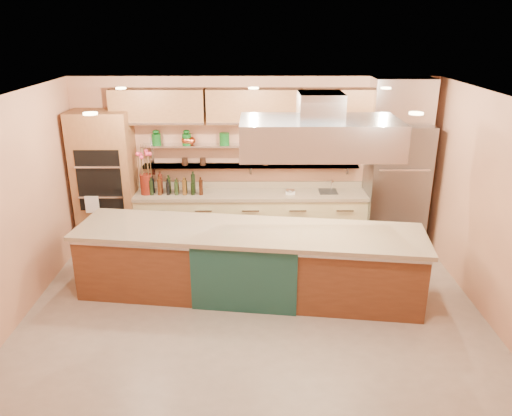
{
  "coord_description": "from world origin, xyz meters",
  "views": [
    {
      "loc": [
        0.0,
        -5.7,
        3.61
      ],
      "look_at": [
        0.03,
        1.0,
        1.11
      ],
      "focal_mm": 35.0,
      "sensor_mm": 36.0,
      "label": 1
    }
  ],
  "objects_px": {
    "refrigerator": "(395,187)",
    "copper_kettle": "(191,141)",
    "flower_vase": "(146,184)",
    "kitchen_scale": "(290,191)",
    "green_canister": "(224,139)",
    "island": "(249,262)"
  },
  "relations": [
    {
      "from": "copper_kettle",
      "to": "green_canister",
      "type": "height_order",
      "value": "green_canister"
    },
    {
      "from": "copper_kettle",
      "to": "refrigerator",
      "type": "bearing_deg",
      "value": -3.89
    },
    {
      "from": "flower_vase",
      "to": "green_canister",
      "type": "distance_m",
      "value": 1.5
    },
    {
      "from": "refrigerator",
      "to": "copper_kettle",
      "type": "bearing_deg",
      "value": 176.11
    },
    {
      "from": "kitchen_scale",
      "to": "flower_vase",
      "type": "bearing_deg",
      "value": 167.04
    },
    {
      "from": "refrigerator",
      "to": "flower_vase",
      "type": "xyz_separation_m",
      "value": [
        -4.13,
        0.01,
        0.05
      ]
    },
    {
      "from": "island",
      "to": "flower_vase",
      "type": "distance_m",
      "value": 2.44
    },
    {
      "from": "kitchen_scale",
      "to": "green_canister",
      "type": "bearing_deg",
      "value": 155.61
    },
    {
      "from": "kitchen_scale",
      "to": "copper_kettle",
      "type": "bearing_deg",
      "value": 159.42
    },
    {
      "from": "island",
      "to": "copper_kettle",
      "type": "distance_m",
      "value": 2.46
    },
    {
      "from": "island",
      "to": "green_canister",
      "type": "height_order",
      "value": "green_canister"
    },
    {
      "from": "copper_kettle",
      "to": "green_canister",
      "type": "bearing_deg",
      "value": 0.0
    },
    {
      "from": "refrigerator",
      "to": "copper_kettle",
      "type": "distance_m",
      "value": 3.47
    },
    {
      "from": "island",
      "to": "flower_vase",
      "type": "relative_size",
      "value": 13.66
    },
    {
      "from": "green_canister",
      "to": "refrigerator",
      "type": "bearing_deg",
      "value": -4.65
    },
    {
      "from": "kitchen_scale",
      "to": "island",
      "type": "bearing_deg",
      "value": -125.43
    },
    {
      "from": "refrigerator",
      "to": "flower_vase",
      "type": "relative_size",
      "value": 6.17
    },
    {
      "from": "green_canister",
      "to": "flower_vase",
      "type": "bearing_deg",
      "value": -170.38
    },
    {
      "from": "flower_vase",
      "to": "kitchen_scale",
      "type": "distance_m",
      "value": 2.39
    },
    {
      "from": "refrigerator",
      "to": "flower_vase",
      "type": "distance_m",
      "value": 4.13
    },
    {
      "from": "kitchen_scale",
      "to": "green_canister",
      "type": "relative_size",
      "value": 0.8
    },
    {
      "from": "island",
      "to": "flower_vase",
      "type": "xyz_separation_m",
      "value": [
        -1.71,
        1.64,
        0.62
      ]
    }
  ]
}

